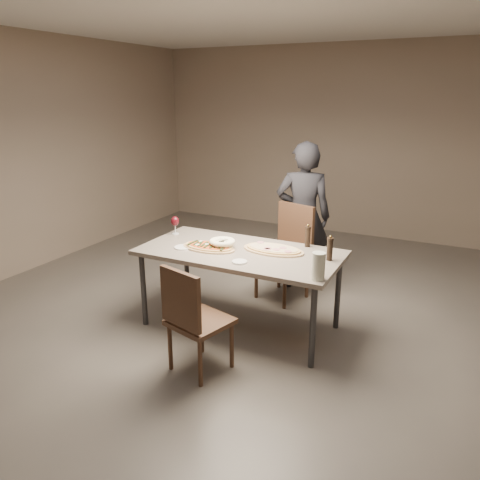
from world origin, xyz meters
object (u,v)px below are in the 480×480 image
at_px(pepper_mill_left, 308,236).
at_px(carafe, 318,266).
at_px(ham_pizza, 273,249).
at_px(diner, 303,217).
at_px(zucchini_pizza, 209,247).
at_px(chair_near, 192,315).
at_px(bread_basket, 222,243).
at_px(chair_far, 288,246).
at_px(dining_table, 240,257).

bearing_deg(pepper_mill_left, carafe, -65.67).
bearing_deg(ham_pizza, diner, 100.33).
bearing_deg(zucchini_pizza, pepper_mill_left, 40.62).
bearing_deg(zucchini_pizza, chair_near, -58.29).
distance_m(bread_basket, carafe, 1.06).
relative_size(bread_basket, pepper_mill_left, 1.10).
distance_m(pepper_mill_left, chair_far, 0.67).
distance_m(ham_pizza, chair_near, 1.05).
xyz_separation_m(dining_table, chair_near, (0.02, -0.85, -0.20)).
relative_size(dining_table, chair_far, 1.81).
bearing_deg(pepper_mill_left, zucchini_pizza, -150.03).
bearing_deg(carafe, zucchini_pizza, 166.49).
distance_m(dining_table, chair_near, 0.88).
distance_m(bread_basket, diner, 1.23).
xyz_separation_m(dining_table, pepper_mill_left, (0.50, 0.38, 0.16)).
bearing_deg(dining_table, chair_near, -88.81).
bearing_deg(bread_basket, chair_near, -77.23).
height_order(zucchini_pizza, chair_near, chair_near).
bearing_deg(bread_basket, carafe, -17.98).
height_order(bread_basket, diner, diner).
distance_m(carafe, diner, 1.63).
relative_size(zucchini_pizza, carafe, 2.40).
height_order(ham_pizza, carafe, carafe).
relative_size(chair_near, chair_far, 0.89).
xyz_separation_m(bread_basket, carafe, (1.00, -0.33, 0.06)).
height_order(bread_basket, chair_near, chair_near).
bearing_deg(ham_pizza, chair_far, 106.00).
bearing_deg(dining_table, ham_pizza, 24.41).
height_order(zucchini_pizza, diner, diner).
bearing_deg(carafe, pepper_mill_left, 114.33).
height_order(carafe, diner, diner).
relative_size(bread_basket, chair_near, 0.27).
relative_size(dining_table, pepper_mill_left, 8.42).
height_order(pepper_mill_left, diner, diner).
xyz_separation_m(ham_pizza, pepper_mill_left, (0.23, 0.26, 0.09)).
bearing_deg(ham_pizza, dining_table, -149.69).
relative_size(dining_table, chair_near, 2.03).
bearing_deg(diner, bread_basket, 55.36).
bearing_deg(carafe, bread_basket, 162.02).
xyz_separation_m(ham_pizza, diner, (-0.08, 1.03, 0.05)).
xyz_separation_m(dining_table, ham_pizza, (0.27, 0.12, 0.07)).
relative_size(zucchini_pizza, bread_basket, 2.18).
xyz_separation_m(zucchini_pizza, pepper_mill_left, (0.79, 0.45, 0.08)).
height_order(pepper_mill_left, chair_far, chair_far).
bearing_deg(zucchini_pizza, ham_pizza, 30.22).
height_order(dining_table, pepper_mill_left, pepper_mill_left).
distance_m(zucchini_pizza, chair_near, 0.88).
bearing_deg(chair_near, ham_pizza, 90.81).
distance_m(chair_near, chair_far, 1.72).
relative_size(bread_basket, chair_far, 0.24).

